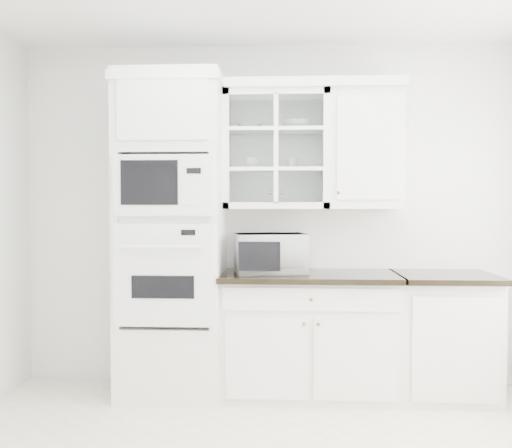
{
  "coord_description": "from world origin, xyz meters",
  "views": [
    {
      "loc": [
        0.1,
        -2.83,
        1.44
      ],
      "look_at": [
        -0.1,
        1.05,
        1.3
      ],
      "focal_mm": 40.0,
      "sensor_mm": 36.0,
      "label": 1
    }
  ],
  "objects": [
    {
      "name": "room_shell",
      "position": [
        0.0,
        0.43,
        1.78
      ],
      "size": [
        4.0,
        3.5,
        2.7
      ],
      "color": "white",
      "rests_on": "ground"
    },
    {
      "name": "oven_column",
      "position": [
        -0.75,
        1.42,
        1.2
      ],
      "size": [
        0.76,
        0.68,
        2.4
      ],
      "color": "white",
      "rests_on": "ground"
    },
    {
      "name": "base_cabinet_run",
      "position": [
        0.28,
        1.45,
        0.46
      ],
      "size": [
        1.32,
        0.67,
        0.92
      ],
      "color": "white",
      "rests_on": "ground"
    },
    {
      "name": "extra_base_cabinet",
      "position": [
        1.28,
        1.45,
        0.46
      ],
      "size": [
        0.72,
        0.67,
        0.92
      ],
      "color": "white",
      "rests_on": "ground"
    },
    {
      "name": "upper_cabinet_glass",
      "position": [
        0.03,
        1.58,
        1.85
      ],
      "size": [
        0.8,
        0.33,
        0.9
      ],
      "color": "white",
      "rests_on": "room_shell"
    },
    {
      "name": "upper_cabinet_solid",
      "position": [
        0.71,
        1.58,
        1.85
      ],
      "size": [
        0.55,
        0.33,
        0.9
      ],
      "primitive_type": "cube",
      "color": "white",
      "rests_on": "room_shell"
    },
    {
      "name": "crown_molding",
      "position": [
        -0.07,
        1.56,
        2.33
      ],
      "size": [
        2.14,
        0.38,
        0.07
      ],
      "primitive_type": "cube",
      "color": "white",
      "rests_on": "room_shell"
    },
    {
      "name": "countertop_microwave",
      "position": [
        -0.01,
        1.42,
        1.07
      ],
      "size": [
        0.58,
        0.51,
        0.3
      ],
      "primitive_type": "imported",
      "rotation": [
        0.0,
        0.0,
        3.33
      ],
      "color": "white",
      "rests_on": "base_cabinet_run"
    },
    {
      "name": "bowl_a",
      "position": [
        -0.18,
        1.57,
        2.03
      ],
      "size": [
        0.21,
        0.21,
        0.05
      ],
      "primitive_type": "imported",
      "rotation": [
        0.0,
        0.0,
        0.14
      ],
      "color": "white",
      "rests_on": "upper_cabinet_glass"
    },
    {
      "name": "bowl_b",
      "position": [
        0.18,
        1.58,
        2.04
      ],
      "size": [
        0.24,
        0.24,
        0.07
      ],
      "primitive_type": "imported",
      "rotation": [
        0.0,
        0.0,
        0.1
      ],
      "color": "white",
      "rests_on": "upper_cabinet_glass"
    },
    {
      "name": "cup_a",
      "position": [
        -0.16,
        1.57,
        1.75
      ],
      "size": [
        0.13,
        0.13,
        0.08
      ],
      "primitive_type": "imported",
      "rotation": [
        0.0,
        0.0,
        -0.28
      ],
      "color": "white",
      "rests_on": "upper_cabinet_glass"
    },
    {
      "name": "cup_b",
      "position": [
        0.15,
        1.58,
        1.75
      ],
      "size": [
        0.11,
        0.11,
        0.08
      ],
      "primitive_type": "imported",
      "rotation": [
        0.0,
        0.0,
        0.26
      ],
      "color": "white",
      "rests_on": "upper_cabinet_glass"
    }
  ]
}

